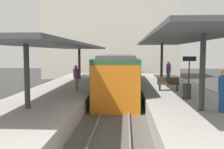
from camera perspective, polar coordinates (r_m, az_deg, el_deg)
name	(u,v)px	position (r m, az deg, el deg)	size (l,w,h in m)	color
ground_plane	(117,108)	(16.29, 1.11, -7.38)	(80.00, 80.00, 0.00)	#383835
platform_left	(57,99)	(16.77, -12.03, -5.40)	(4.40, 28.00, 1.00)	#ADA8A0
platform_right	(178,100)	(16.50, 14.49, -5.61)	(4.40, 28.00, 1.00)	#ADA8A0
track_ballast	(117,106)	(16.27, 1.11, -7.04)	(3.20, 28.00, 0.20)	#59544C
rail_near_side	(106,103)	(16.28, -1.43, -6.42)	(0.08, 28.00, 0.14)	slate
rail_far_side	(128,104)	(16.23, 3.67, -6.47)	(0.08, 28.00, 0.14)	slate
commuter_train	(119,75)	(20.13, 1.56, -0.05)	(2.78, 13.71, 3.10)	#2D5633
canopy_left	(62,46)	(17.86, -11.04, 6.18)	(4.18, 21.00, 3.01)	#333335
canopy_right	(175,40)	(17.63, 13.86, 7.49)	(4.18, 21.00, 3.43)	#333335
platform_bench	(168,83)	(17.06, 12.39, -1.95)	(1.40, 0.41, 0.86)	black
platform_sign	(189,65)	(18.15, 16.81, 2.03)	(0.90, 0.08, 2.21)	#262628
litter_bin	(187,91)	(14.24, 16.30, -3.64)	(0.44, 0.44, 0.80)	#2D2D30
passenger_near_bench	(76,78)	(16.77, -8.00, -0.67)	(0.36, 0.36, 1.64)	#998460
passenger_mid_platform	(223,91)	(11.50, 23.41, -3.39)	(0.36, 0.36, 1.71)	navy
passenger_far_end	(169,72)	(20.44, 12.46, 0.46)	(0.36, 0.36, 1.78)	navy
station_building_backdrop	(111,38)	(36.03, -0.22, 8.14)	(18.00, 6.00, 11.00)	beige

